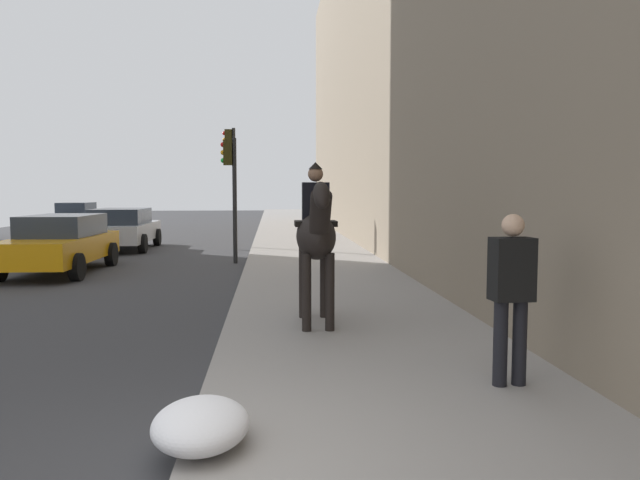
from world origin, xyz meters
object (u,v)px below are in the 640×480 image
pedestrian_greeting (511,288)px  car_mid_lane (76,216)px  car_far_lane (61,243)px  traffic_light_far_curb (231,169)px  traffic_light_near_curb (231,179)px  mounted_horse_near (316,234)px  car_near_lane (122,228)px

pedestrian_greeting → car_mid_lane: (26.75, 12.53, -0.34)m
car_far_lane → traffic_light_far_curb: size_ratio=1.08×
car_far_lane → traffic_light_far_curb: 7.12m
car_mid_lane → car_far_lane: size_ratio=0.88×
pedestrian_greeting → traffic_light_near_curb: 12.00m
car_mid_lane → car_far_lane: same height
pedestrian_greeting → traffic_light_near_curb: bearing=13.3°
mounted_horse_near → pedestrian_greeting: mounted_horse_near is taller
traffic_light_far_curb → traffic_light_near_curb: bearing=-176.5°
traffic_light_far_curb → mounted_horse_near: bearing=-171.0°
mounted_horse_near → traffic_light_near_curb: traffic_light_near_curb is taller
car_far_lane → traffic_light_near_curb: size_ratio=1.29×
mounted_horse_near → traffic_light_near_curb: (8.57, 1.75, 0.94)m
mounted_horse_near → car_far_lane: size_ratio=0.51×
pedestrian_greeting → traffic_light_near_curb: traffic_light_near_curb is taller
pedestrian_greeting → car_mid_lane: pedestrian_greeting is taller
car_near_lane → traffic_light_far_curb: size_ratio=1.07×
car_near_lane → traffic_light_near_curb: bearing=-137.7°
mounted_horse_near → traffic_light_far_curb: 12.78m
mounted_horse_near → traffic_light_far_curb: (12.55, 1.99, 1.36)m
traffic_light_far_curb → car_mid_lane: bearing=37.9°
car_near_lane → car_far_lane: bearing=178.2°
car_mid_lane → traffic_light_far_curb: 14.52m
car_far_lane → traffic_light_far_curb: bearing=146.1°
traffic_light_near_curb → traffic_light_far_curb: size_ratio=0.84×
car_far_lane → traffic_light_far_curb: (5.60, -3.90, 2.03)m
pedestrian_greeting → traffic_light_near_curb: size_ratio=0.48×
mounted_horse_near → pedestrian_greeting: bearing=30.9°
pedestrian_greeting → car_far_lane: size_ratio=0.37×
pedestrian_greeting → traffic_light_far_curb: bearing=10.0°
traffic_light_far_curb → pedestrian_greeting: bearing=-166.5°
car_near_lane → traffic_light_far_curb: traffic_light_far_curb is taller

